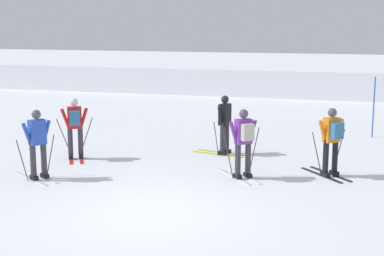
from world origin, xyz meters
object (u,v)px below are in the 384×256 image
object	(u,v)px
skier_black	(224,123)
trail_marker_pole	(374,107)
skier_orange	(332,139)
skier_blue	(37,142)
skier_purple	(244,140)
skier_red	(75,125)

from	to	relation	value
skier_black	trail_marker_pole	world-z (taller)	trail_marker_pole
skier_black	skier_orange	bearing A→B (deg)	-28.28
trail_marker_pole	skier_black	bearing A→B (deg)	-138.17
skier_blue	skier_purple	xyz separation A→B (m)	(4.76, 1.42, 0.04)
skier_blue	skier_orange	distance (m)	7.14
skier_blue	skier_purple	size ratio (longest dim) A/B	1.00
skier_blue	skier_black	distance (m)	5.36
trail_marker_pole	skier_orange	bearing A→B (deg)	-101.77
skier_black	skier_red	bearing A→B (deg)	-156.23
skier_orange	trail_marker_pole	xyz separation A→B (m)	(1.12, 5.38, 0.05)
skier_black	trail_marker_pole	size ratio (longest dim) A/B	0.85
skier_blue	skier_purple	distance (m)	4.96
skier_blue	skier_black	size ratio (longest dim) A/B	1.00
skier_blue	skier_orange	world-z (taller)	same
skier_black	trail_marker_pole	distance (m)	5.60
skier_red	trail_marker_pole	xyz separation A→B (m)	(8.02, 5.43, 0.05)
skier_blue	trail_marker_pole	bearing A→B (deg)	43.73
skier_orange	skier_black	bearing A→B (deg)	151.72
skier_orange	trail_marker_pole	world-z (taller)	trail_marker_pole
skier_black	skier_red	size ratio (longest dim) A/B	1.00
skier_orange	skier_purple	size ratio (longest dim) A/B	1.00
skier_red	trail_marker_pole	world-z (taller)	trail_marker_pole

